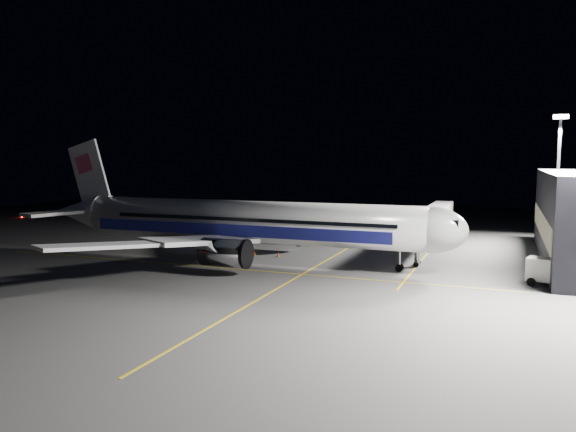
{
  "coord_description": "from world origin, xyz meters",
  "views": [
    {
      "loc": [
        32.28,
        -67.89,
        13.92
      ],
      "look_at": [
        4.96,
        2.3,
        6.0
      ],
      "focal_mm": 35.0,
      "sensor_mm": 36.0,
      "label": 1
    }
  ],
  "objects_px": {
    "jet_bridge": "(431,219)",
    "safety_cone_b": "(254,253)",
    "airliner": "(240,222)",
    "baggage_tug": "(243,236)",
    "floodlight_mast_north": "(558,167)",
    "safety_cone_c": "(269,243)",
    "safety_cone_a": "(278,255)",
    "service_truck": "(555,272)"
  },
  "relations": [
    {
      "from": "jet_bridge",
      "to": "safety_cone_b",
      "type": "height_order",
      "value": "jet_bridge"
    },
    {
      "from": "airliner",
      "to": "baggage_tug",
      "type": "height_order",
      "value": "airliner"
    },
    {
      "from": "jet_bridge",
      "to": "floodlight_mast_north",
      "type": "xyz_separation_m",
      "value": [
        18.0,
        13.93,
        7.79
      ]
    },
    {
      "from": "baggage_tug",
      "to": "safety_cone_b",
      "type": "bearing_deg",
      "value": -33.25
    },
    {
      "from": "baggage_tug",
      "to": "safety_cone_c",
      "type": "bearing_deg",
      "value": 4.22
    },
    {
      "from": "jet_bridge",
      "to": "safety_cone_a",
      "type": "bearing_deg",
      "value": -143.82
    },
    {
      "from": "jet_bridge",
      "to": "safety_cone_a",
      "type": "relative_size",
      "value": 59.07
    },
    {
      "from": "safety_cone_a",
      "to": "safety_cone_c",
      "type": "bearing_deg",
      "value": 119.81
    },
    {
      "from": "floodlight_mast_north",
      "to": "baggage_tug",
      "type": "distance_m",
      "value": 52.32
    },
    {
      "from": "safety_cone_b",
      "to": "safety_cone_a",
      "type": "bearing_deg",
      "value": 0.0
    },
    {
      "from": "airliner",
      "to": "service_truck",
      "type": "relative_size",
      "value": 9.84
    },
    {
      "from": "jet_bridge",
      "to": "safety_cone_a",
      "type": "distance_m",
      "value": 24.2
    },
    {
      "from": "jet_bridge",
      "to": "safety_cone_b",
      "type": "xyz_separation_m",
      "value": [
        -22.84,
        -14.06,
        -4.25
      ]
    },
    {
      "from": "safety_cone_c",
      "to": "jet_bridge",
      "type": "bearing_deg",
      "value": 9.28
    },
    {
      "from": "baggage_tug",
      "to": "safety_cone_a",
      "type": "height_order",
      "value": "baggage_tug"
    },
    {
      "from": "service_truck",
      "to": "baggage_tug",
      "type": "distance_m",
      "value": 49.47
    },
    {
      "from": "baggage_tug",
      "to": "safety_cone_a",
      "type": "distance_m",
      "value": 16.44
    },
    {
      "from": "floodlight_mast_north",
      "to": "safety_cone_a",
      "type": "distance_m",
      "value": 48.11
    },
    {
      "from": "jet_bridge",
      "to": "baggage_tug",
      "type": "bearing_deg",
      "value": -176.14
    },
    {
      "from": "service_truck",
      "to": "safety_cone_b",
      "type": "height_order",
      "value": "service_truck"
    },
    {
      "from": "safety_cone_a",
      "to": "safety_cone_c",
      "type": "height_order",
      "value": "safety_cone_a"
    },
    {
      "from": "service_truck",
      "to": "safety_cone_a",
      "type": "bearing_deg",
      "value": -175.66
    },
    {
      "from": "airliner",
      "to": "service_truck",
      "type": "height_order",
      "value": "airliner"
    },
    {
      "from": "jet_bridge",
      "to": "safety_cone_b",
      "type": "distance_m",
      "value": 27.15
    },
    {
      "from": "jet_bridge",
      "to": "service_truck",
      "type": "height_order",
      "value": "jet_bridge"
    },
    {
      "from": "safety_cone_a",
      "to": "baggage_tug",
      "type": "bearing_deg",
      "value": 133.09
    },
    {
      "from": "safety_cone_b",
      "to": "service_truck",
      "type": "bearing_deg",
      "value": -9.08
    },
    {
      "from": "airliner",
      "to": "jet_bridge",
      "type": "height_order",
      "value": "airliner"
    },
    {
      "from": "airliner",
      "to": "safety_cone_c",
      "type": "relative_size",
      "value": 119.13
    },
    {
      "from": "airliner",
      "to": "safety_cone_a",
      "type": "distance_m",
      "value": 7.39
    },
    {
      "from": "floodlight_mast_north",
      "to": "safety_cone_c",
      "type": "bearing_deg",
      "value": -157.25
    },
    {
      "from": "jet_bridge",
      "to": "safety_cone_b",
      "type": "relative_size",
      "value": 51.62
    },
    {
      "from": "jet_bridge",
      "to": "safety_cone_b",
      "type": "bearing_deg",
      "value": -148.39
    },
    {
      "from": "floodlight_mast_north",
      "to": "safety_cone_c",
      "type": "xyz_separation_m",
      "value": [
        -42.94,
        -18.01,
        -12.11
      ]
    },
    {
      "from": "service_truck",
      "to": "safety_cone_c",
      "type": "distance_m",
      "value": 43.62
    },
    {
      "from": "airliner",
      "to": "safety_cone_a",
      "type": "bearing_deg",
      "value": 46.05
    },
    {
      "from": "jet_bridge",
      "to": "safety_cone_c",
      "type": "distance_m",
      "value": 25.64
    },
    {
      "from": "jet_bridge",
      "to": "safety_cone_a",
      "type": "height_order",
      "value": "jet_bridge"
    },
    {
      "from": "service_truck",
      "to": "safety_cone_c",
      "type": "height_order",
      "value": "service_truck"
    },
    {
      "from": "airliner",
      "to": "safety_cone_b",
      "type": "height_order",
      "value": "airliner"
    },
    {
      "from": "safety_cone_a",
      "to": "safety_cone_c",
      "type": "xyz_separation_m",
      "value": [
        -5.72,
        9.98,
        -0.03
      ]
    },
    {
      "from": "airliner",
      "to": "jet_bridge",
      "type": "xyz_separation_m",
      "value": [
        23.08,
        18.06,
        -0.58
      ]
    }
  ]
}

